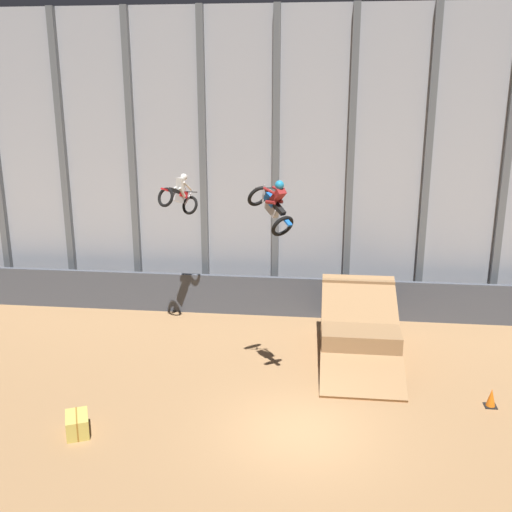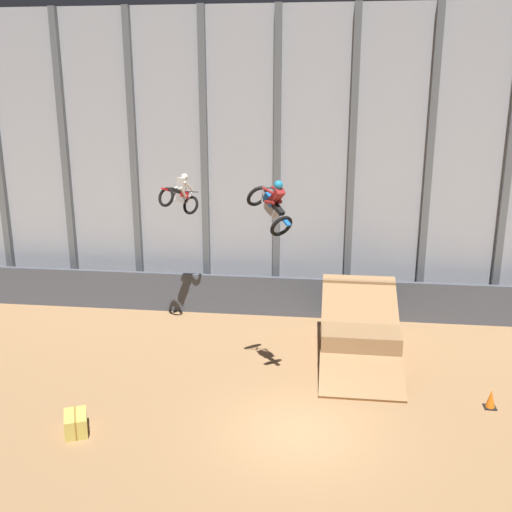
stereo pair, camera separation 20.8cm
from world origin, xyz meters
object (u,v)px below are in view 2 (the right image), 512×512
Objects in this scene: rider_bike_left_air at (180,195)px; hay_bale_trackside at (76,423)px; dirt_ramp at (359,330)px; rider_bike_right_air at (272,205)px; traffic_cone_near_ramp at (491,399)px.

rider_bike_left_air reaches higher than hay_bale_trackside.
dirt_ramp is 6.67m from rider_bike_right_air.
hay_bale_trackside is at bearing -166.66° from traffic_cone_near_ramp.
rider_bike_left_air is 1.70× the size of hay_bale_trackside.
hay_bale_trackside is (-7.99, -6.32, -0.54)m from dirt_ramp.
dirt_ramp is 10.20m from hay_bale_trackside.
traffic_cone_near_ramp is 12.10m from hay_bale_trackside.
dirt_ramp is 8.26m from rider_bike_left_air.
rider_bike_right_air is (3.89, -4.50, 0.59)m from rider_bike_left_air.
traffic_cone_near_ramp is at bearing -44.35° from rider_bike_right_air.
dirt_ramp is at bearing 17.78° from rider_bike_left_air.
traffic_cone_near_ramp is 0.54× the size of hay_bale_trackside.
dirt_ramp is 5.20m from traffic_cone_near_ramp.
rider_bike_right_air reaches higher than rider_bike_left_air.
rider_bike_left_air is 5.98m from rider_bike_right_air.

